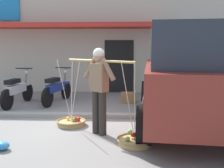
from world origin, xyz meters
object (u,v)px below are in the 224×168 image
object	(u,v)px
motorcycle_second_in_row	(57,89)
plastic_litter_bag	(1,146)
wooden_crate	(128,98)
fruit_basket_right_side	(71,122)
fruit_basket_left_side	(135,140)
fruit_vendor	(99,85)
parked_truck	(189,74)
motorcycle_nearest_shop	(17,90)

from	to	relation	value
motorcycle_second_in_row	plastic_litter_bag	size ratio (longest dim) A/B	6.41
wooden_crate	motorcycle_second_in_row	bearing A→B (deg)	-175.39
fruit_basket_right_side	fruit_basket_left_side	bearing A→B (deg)	-38.40
fruit_vendor	fruit_basket_right_side	distance (m)	1.25
fruit_basket_right_side	motorcycle_second_in_row	xyz separation A→B (m)	(-0.91, 2.25, 0.38)
fruit_vendor	parked_truck	xyz separation A→B (m)	(1.93, 0.78, 0.15)
fruit_basket_right_side	plastic_litter_bag	distance (m)	1.68
fruit_basket_right_side	parked_truck	size ratio (longest dim) A/B	0.29
fruit_basket_right_side	motorcycle_second_in_row	bearing A→B (deg)	112.00
fruit_vendor	fruit_basket_right_side	world-z (taller)	fruit_vendor
fruit_vendor	wooden_crate	xyz separation A→B (m)	(0.62, 2.96, -0.82)
fruit_basket_left_side	motorcycle_nearest_shop	bearing A→B (deg)	138.49
fruit_basket_left_side	plastic_litter_bag	xyz separation A→B (m)	(-2.24, -0.35, -0.01)
fruit_vendor	motorcycle_nearest_shop	size ratio (longest dim) A/B	0.93
motorcycle_nearest_shop	parked_truck	xyz separation A→B (m)	(4.60, -1.65, 0.68)
fruit_basket_right_side	motorcycle_nearest_shop	size ratio (longest dim) A/B	0.80
fruit_basket_left_side	wooden_crate	size ratio (longest dim) A/B	3.30
motorcycle_nearest_shop	parked_truck	world-z (taller)	parked_truck
plastic_litter_bag	fruit_basket_right_side	bearing A→B (deg)	57.78
fruit_vendor	plastic_litter_bag	distance (m)	2.01
fruit_vendor	fruit_basket_left_side	xyz separation A→B (m)	(0.68, -0.53, -0.90)
fruit_basket_left_side	plastic_litter_bag	bearing A→B (deg)	-171.20
fruit_basket_left_side	parked_truck	xyz separation A→B (m)	(1.25, 1.32, 1.05)
motorcycle_nearest_shop	fruit_basket_right_side	bearing A→B (deg)	-43.46
motorcycle_nearest_shop	fruit_basket_left_side	bearing A→B (deg)	-41.51
fruit_basket_right_side	wooden_crate	xyz separation A→B (m)	(1.30, 2.43, 0.09)
fruit_basket_left_side	fruit_basket_right_side	size ratio (longest dim) A/B	1.00
parked_truck	plastic_litter_bag	xyz separation A→B (m)	(-3.49, -1.67, -1.06)
motorcycle_second_in_row	plastic_litter_bag	distance (m)	3.69
fruit_basket_left_side	plastic_litter_bag	world-z (taller)	fruit_basket_left_side
wooden_crate	fruit_basket_right_side	bearing A→B (deg)	-118.13
motorcycle_second_in_row	parked_truck	world-z (taller)	parked_truck
fruit_basket_right_side	fruit_vendor	bearing A→B (deg)	-38.52
fruit_basket_left_side	wooden_crate	bearing A→B (deg)	90.87
motorcycle_second_in_row	wooden_crate	distance (m)	2.23
fruit_basket_left_side	fruit_basket_right_side	distance (m)	1.72
motorcycle_nearest_shop	wooden_crate	xyz separation A→B (m)	(3.30, 0.53, -0.29)
fruit_vendor	plastic_litter_bag	bearing A→B (deg)	-150.65
motorcycle_second_in_row	wooden_crate	world-z (taller)	motorcycle_second_in_row
parked_truck	fruit_vendor	bearing A→B (deg)	-157.85
fruit_basket_left_side	motorcycle_nearest_shop	distance (m)	4.49
fruit_vendor	motorcycle_second_in_row	distance (m)	3.25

